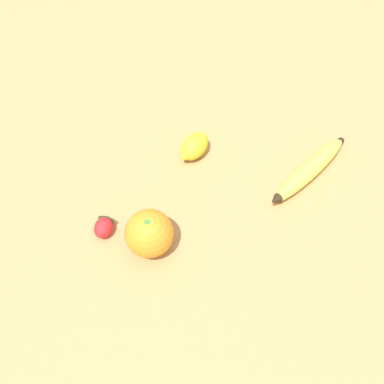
% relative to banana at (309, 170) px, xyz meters
% --- Properties ---
extents(ground_plane, '(3.00, 3.00, 0.00)m').
position_rel_banana_xyz_m(ground_plane, '(-0.03, -0.10, -0.02)').
color(ground_plane, tan).
extents(banana, '(0.06, 0.22, 0.04)m').
position_rel_banana_xyz_m(banana, '(0.00, 0.00, 0.00)').
color(banana, '#DBCC4C').
rests_on(banana, ground_plane).
extents(orange, '(0.08, 0.08, 0.08)m').
position_rel_banana_xyz_m(orange, '(-0.13, -0.30, 0.02)').
color(orange, orange).
rests_on(orange, ground_plane).
extents(strawberry, '(0.05, 0.05, 0.03)m').
position_rel_banana_xyz_m(strawberry, '(-0.21, -0.34, -0.00)').
color(strawberry, red).
rests_on(strawberry, ground_plane).
extents(lemon, '(0.05, 0.07, 0.05)m').
position_rel_banana_xyz_m(lemon, '(-0.20, -0.10, 0.01)').
color(lemon, yellow).
rests_on(lemon, ground_plane).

